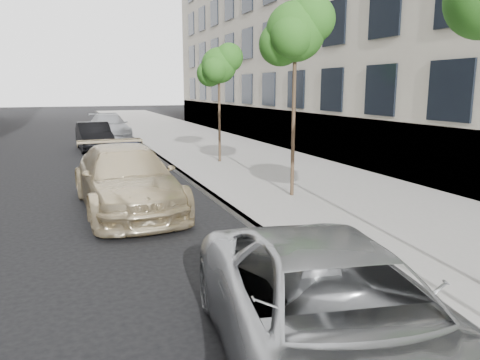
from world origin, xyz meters
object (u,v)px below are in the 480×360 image
tree_mid (296,32)px  minivan (336,318)px  tree_far (220,65)px  suv (126,179)px  sedan_black (94,136)px  sedan_blue (125,156)px  sedan_rear (109,126)px

tree_mid → minivan: 9.09m
tree_far → suv: 8.10m
sedan_black → suv: bearing=-92.7°
tree_mid → sedan_black: tree_mid is taller
minivan → sedan_black: (-1.20, 20.45, -0.03)m
sedan_blue → minivan: bearing=-85.4°
minivan → sedan_blue: minivan is taller
minivan → sedan_black: minivan is taller
tree_mid → sedan_black: size_ratio=1.25×
suv → sedan_black: size_ratio=1.31×
tree_mid → sedan_blue: bearing=123.6°
suv → sedan_rear: size_ratio=1.07×
tree_mid → sedan_rear: (-3.33, 18.20, -3.77)m
sedan_black → tree_mid: bearing=-73.7°
tree_far → sedan_rear: 12.57m
tree_far → sedan_black: (-4.52, 6.40, -3.24)m
minivan → sedan_blue: size_ratio=1.36×
tree_mid → tree_far: size_ratio=1.14×
tree_far → minivan: bearing=-103.3°
sedan_blue → sedan_rear: (0.53, 12.39, 0.10)m
minivan → suv: bearing=107.7°
tree_far → sedan_blue: 5.11m
suv → sedan_rear: bearing=83.4°
tree_far → tree_mid: bearing=-90.0°
suv → minivan: bearing=-84.9°
sedan_black → sedan_blue: bearing=-87.6°
sedan_black → sedan_rear: size_ratio=0.82×
sedan_blue → sedan_rear: size_ratio=0.74×
suv → sedan_black: 12.38m
minivan → sedan_rear: size_ratio=1.01×
tree_far → minivan: (-3.33, -14.05, -3.21)m
tree_far → sedan_rear: (-3.33, 11.70, -3.19)m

